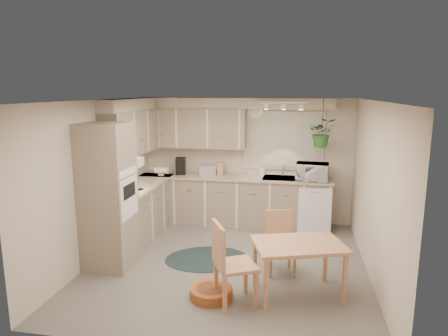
{
  "coord_description": "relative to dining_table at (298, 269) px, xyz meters",
  "views": [
    {
      "loc": [
        0.96,
        -5.49,
        2.54
      ],
      "look_at": [
        -0.16,
        0.55,
        1.34
      ],
      "focal_mm": 32.0,
      "sensor_mm": 36.0,
      "label": 1
    }
  ],
  "objects": [
    {
      "name": "soap_bottle",
      "position": [
        -0.7,
        2.68,
        0.65
      ],
      "size": [
        0.1,
        0.21,
        0.1
      ],
      "primitive_type": "imported",
      "rotation": [
        0.0,
        0.0,
        -0.04
      ],
      "color": "white",
      "rests_on": "counter_back"
    },
    {
      "name": "sink",
      "position": [
        -0.32,
        2.53,
        0.56
      ],
      "size": [
        0.7,
        0.48,
        0.1
      ],
      "primitive_type": "cube",
      "color": "#B3B7BB",
      "rests_on": "counter_back"
    },
    {
      "name": "track_light_bar",
      "position": [
        -0.32,
        2.28,
        1.99
      ],
      "size": [
        0.8,
        0.04,
        0.04
      ],
      "primitive_type": "cube",
      "color": "white",
      "rests_on": "ceiling"
    },
    {
      "name": "floor",
      "position": [
        -1.02,
        0.73,
        -0.34
      ],
      "size": [
        4.2,
        4.2,
        0.0
      ],
      "primitive_type": "plane",
      "color": "slate",
      "rests_on": "ground"
    },
    {
      "name": "upper_cab_left",
      "position": [
        -2.84,
        1.73,
        1.48
      ],
      "size": [
        0.35,
        2.0,
        0.75
      ],
      "primitive_type": "cube",
      "color": "gray",
      "rests_on": "wall_left"
    },
    {
      "name": "dishwasher_front",
      "position": [
        0.28,
        2.22,
        0.08
      ],
      "size": [
        0.58,
        0.02,
        0.83
      ],
      "primitive_type": "cube",
      "color": "white",
      "rests_on": "base_cab_back"
    },
    {
      "name": "soffit_back",
      "position": [
        -1.22,
        2.68,
        1.96
      ],
      "size": [
        3.6,
        0.3,
        0.2
      ],
      "primitive_type": "cube",
      "color": "beige",
      "rests_on": "wall_back"
    },
    {
      "name": "wall_front",
      "position": [
        -1.02,
        -1.37,
        0.86
      ],
      "size": [
        4.0,
        0.04,
        2.4
      ],
      "primitive_type": "cube",
      "color": "beige",
      "rests_on": "floor"
    },
    {
      "name": "coffee_maker",
      "position": [
        -2.26,
        2.53,
        0.76
      ],
      "size": [
        0.22,
        0.25,
        0.32
      ],
      "primitive_type": "cube",
      "rotation": [
        0.0,
        0.0,
        0.2
      ],
      "color": "black",
      "rests_on": "counter_back"
    },
    {
      "name": "ceiling",
      "position": [
        -1.02,
        0.73,
        2.06
      ],
      "size": [
        4.2,
        4.2,
        0.0
      ],
      "primitive_type": "plane",
      "color": "white",
      "rests_on": "wall_back"
    },
    {
      "name": "counter_back",
      "position": [
        -1.22,
        2.52,
        0.58
      ],
      "size": [
        3.64,
        0.64,
        0.04
      ],
      "primitive_type": "cube",
      "color": "tan",
      "rests_on": "base_cab_back"
    },
    {
      "name": "dining_table",
      "position": [
        0.0,
        0.0,
        0.0
      ],
      "size": [
        1.26,
        1.03,
        0.68
      ],
      "primitive_type": "cube",
      "rotation": [
        0.0,
        0.0,
        0.32
      ],
      "color": "tan",
      "rests_on": "floor"
    },
    {
      "name": "oven_stack",
      "position": [
        -2.69,
        0.36,
        0.71
      ],
      "size": [
        0.65,
        0.65,
        2.1
      ],
      "primitive_type": "cube",
      "color": "gray",
      "rests_on": "floor"
    },
    {
      "name": "base_cab_left",
      "position": [
        -2.72,
        1.61,
        0.11
      ],
      "size": [
        0.6,
        1.85,
        0.9
      ],
      "primitive_type": "cube",
      "color": "gray",
      "rests_on": "floor"
    },
    {
      "name": "chair_left",
      "position": [
        -0.74,
        -0.34,
        0.17
      ],
      "size": [
        0.64,
        0.64,
        1.02
      ],
      "primitive_type": "cube",
      "rotation": [
        0.0,
        0.0,
        -1.1
      ],
      "color": "tan",
      "rests_on": "floor"
    },
    {
      "name": "window_frame",
      "position": [
        -0.32,
        2.81,
        1.26
      ],
      "size": [
        1.5,
        0.02,
        1.1
      ],
      "primitive_type": "cube",
      "color": "beige",
      "rests_on": "wall_back"
    },
    {
      "name": "braided_rug",
      "position": [
        -1.36,
        0.83,
        -0.34
      ],
      "size": [
        1.48,
        1.26,
        0.01
      ],
      "primitive_type": "ellipsoid",
      "rotation": [
        0.0,
        0.0,
        0.26
      ],
      "color": "black",
      "rests_on": "floor"
    },
    {
      "name": "range_hood",
      "position": [
        -2.72,
        1.03,
        1.06
      ],
      "size": [
        0.4,
        0.6,
        0.14
      ],
      "primitive_type": "cube",
      "color": "white",
      "rests_on": "upper_cab_left"
    },
    {
      "name": "knife_block",
      "position": [
        -1.48,
        2.58,
        0.72
      ],
      "size": [
        0.11,
        0.11,
        0.25
      ],
      "primitive_type": "cube",
      "rotation": [
        0.0,
        0.0,
        -0.03
      ],
      "color": "tan",
      "rests_on": "counter_back"
    },
    {
      "name": "counter_left",
      "position": [
        -2.71,
        1.61,
        0.58
      ],
      "size": [
        0.64,
        1.89,
        0.04
      ],
      "primitive_type": "cube",
      "color": "tan",
      "rests_on": "base_cab_left"
    },
    {
      "name": "wall_back",
      "position": [
        -1.02,
        2.83,
        0.86
      ],
      "size": [
        4.0,
        0.04,
        2.4
      ],
      "primitive_type": "cube",
      "color": "beige",
      "rests_on": "floor"
    },
    {
      "name": "hanging_plant",
      "position": [
        0.36,
        2.43,
        1.41
      ],
      "size": [
        0.5,
        0.54,
        0.4
      ],
      "primitive_type": "imported",
      "rotation": [
        0.0,
        0.0,
        0.07
      ],
      "color": "#2A5E25",
      "rests_on": "ceiling"
    },
    {
      "name": "pet_bed",
      "position": [
        -1.05,
        -0.28,
        -0.28
      ],
      "size": [
        0.69,
        0.69,
        0.12
      ],
      "primitive_type": "cylinder",
      "rotation": [
        0.0,
        0.0,
        0.35
      ],
      "color": "#A14420",
      "rests_on": "floor"
    },
    {
      "name": "window_blinds",
      "position": [
        -0.32,
        2.8,
        1.26
      ],
      "size": [
        1.4,
        0.02,
        1.0
      ],
      "primitive_type": "cube",
      "color": "beige",
      "rests_on": "wall_back"
    },
    {
      "name": "wall_left",
      "position": [
        -3.02,
        0.73,
        0.86
      ],
      "size": [
        0.04,
        4.2,
        2.4
      ],
      "primitive_type": "cube",
      "color": "beige",
      "rests_on": "floor"
    },
    {
      "name": "soffit_left",
      "position": [
        -2.87,
        1.73,
        1.96
      ],
      "size": [
        0.3,
        2.0,
        0.2
      ],
      "primitive_type": "cube",
      "color": "beige",
      "rests_on": "wall_left"
    },
    {
      "name": "microwave",
      "position": [
        0.22,
        2.43,
        0.79
      ],
      "size": [
        0.6,
        0.37,
        0.39
      ],
      "primitive_type": "imported",
      "rotation": [
        0.0,
        0.0,
        -0.1
      ],
      "color": "white",
      "rests_on": "counter_back"
    },
    {
      "name": "wall_right",
      "position": [
        0.98,
        0.73,
        0.86
      ],
      "size": [
        0.04,
        4.2,
        2.4
      ],
      "primitive_type": "cube",
      "color": "beige",
      "rests_on": "floor"
    },
    {
      "name": "upper_cab_back",
      "position": [
        -2.02,
        2.66,
        1.48
      ],
      "size": [
        2.0,
        0.35,
        0.75
      ],
      "primitive_type": "cube",
      "color": "gray",
      "rests_on": "wall_back"
    },
    {
      "name": "wall_oven_face",
      "position": [
        -2.37,
        0.36,
        0.71
      ],
      "size": [
        0.02,
        0.56,
        0.58
      ],
      "primitive_type": "cube",
      "color": "white",
      "rests_on": "oven_stack"
    },
    {
      "name": "base_cab_back",
      "position": [
        -1.22,
        2.53,
        0.11
      ],
      "size": [
        3.6,
        0.6,
        0.9
      ],
      "primitive_type": "cube",
      "color": "gray",
      "rests_on": "floor"
    },
    {
      "name": "wall_clock",
      "position": [
        -0.87,
        2.8,
        1.84
      ],
      "size": [
        0.3,
        0.03,
        0.3
      ],
      "primitive_type": "cylinder",
      "rotation": [
        1.57,
        0.0,
        0.0
      ],
      "color": "gold",
      "rests_on": "wall_back"
    },
    {
      "name": "cooktop",
      "position": [
        -2.7,
        1.03,
        0.6
      ],
      "size": [
        0.52,
        0.58,
        0.02
      ],
      "primitive_type": "cube",
      "color": "white",
      "rests_on": "counter_left"
    },
    {
      "name": "toaster",
      "position": [
        -1.74,
        2.55,
        0.69
      ],
      "size": [
        0.35,
        0.25,
        0.19
      ],
      "primitive_type": "cube",
      "rotation": [
        0.0,
        0.0,
        0.24
      ],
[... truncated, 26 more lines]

